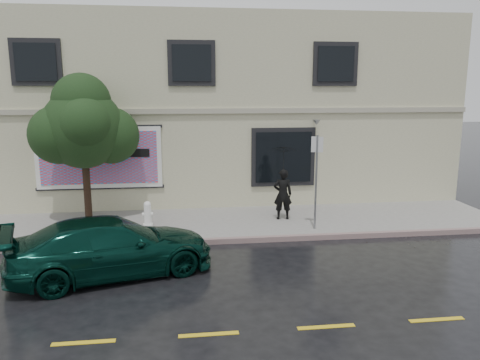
{
  "coord_description": "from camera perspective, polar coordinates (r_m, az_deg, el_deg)",
  "views": [
    {
      "loc": [
        -0.41,
        -11.27,
        4.41
      ],
      "look_at": [
        1.29,
        2.2,
        1.7
      ],
      "focal_mm": 35.0,
      "sensor_mm": 36.0,
      "label": 1
    }
  ],
  "objects": [
    {
      "name": "billboard",
      "position": [
        16.6,
        -16.82,
        2.62
      ],
      "size": [
        4.3,
        0.16,
        2.2
      ],
      "color": "white",
      "rests_on": "ground"
    },
    {
      "name": "street_tree",
      "position": [
        15.48,
        -18.57,
        5.96
      ],
      "size": [
        2.52,
        2.52,
        4.26
      ],
      "color": "#332016",
      "rests_on": "sidewalk"
    },
    {
      "name": "curb",
      "position": [
        13.5,
        -5.12,
        -7.52
      ],
      "size": [
        20.0,
        0.18,
        0.16
      ],
      "primitive_type": "cube",
      "color": "gray",
      "rests_on": "ground"
    },
    {
      "name": "building",
      "position": [
        20.29,
        -6.1,
        8.64
      ],
      "size": [
        20.0,
        8.12,
        7.0
      ],
      "color": "beige",
      "rests_on": "ground"
    },
    {
      "name": "car",
      "position": [
        11.6,
        -15.35,
        -7.85
      ],
      "size": [
        5.16,
        3.37,
        1.39
      ],
      "primitive_type": "imported",
      "rotation": [
        0.0,
        0.0,
        1.86
      ],
      "color": "black",
      "rests_on": "ground"
    },
    {
      "name": "road_marking",
      "position": [
        8.95,
        -3.83,
        -18.27
      ],
      "size": [
        19.0,
        0.12,
        0.01
      ],
      "primitive_type": "cube",
      "color": "gold",
      "rests_on": "ground"
    },
    {
      "name": "sidewalk",
      "position": [
        15.16,
        -5.37,
        -5.4
      ],
      "size": [
        20.0,
        3.5,
        0.15
      ],
      "primitive_type": "cube",
      "color": "#9C9994",
      "rests_on": "ground"
    },
    {
      "name": "umbrella",
      "position": [
        15.06,
        5.32,
        2.7
      ],
      "size": [
        1.29,
        1.29,
        0.74
      ],
      "primitive_type": "imported",
      "rotation": [
        0.0,
        0.0,
        -0.36
      ],
      "color": "black",
      "rests_on": "pedestrian"
    },
    {
      "name": "fire_hydrant",
      "position": [
        14.83,
        -11.19,
        -4.09
      ],
      "size": [
        0.33,
        0.31,
        0.79
      ],
      "rotation": [
        0.0,
        0.0,
        0.38
      ],
      "color": "white",
      "rests_on": "sidewalk"
    },
    {
      "name": "sign_pole",
      "position": [
        14.18,
        9.28,
        0.72
      ],
      "size": [
        0.34,
        0.15,
        2.87
      ],
      "rotation": [
        0.0,
        0.0,
        -0.37
      ],
      "color": "gray",
      "rests_on": "sidewalk"
    },
    {
      "name": "pedestrian",
      "position": [
        15.28,
        5.24,
        -1.75
      ],
      "size": [
        0.63,
        0.44,
        1.66
      ],
      "primitive_type": "imported",
      "rotation": [
        0.0,
        0.0,
        3.07
      ],
      "color": "black",
      "rests_on": "sidewalk"
    },
    {
      "name": "ground",
      "position": [
        12.11,
        -4.84,
        -10.13
      ],
      "size": [
        90.0,
        90.0,
        0.0
      ],
      "primitive_type": "plane",
      "color": "black",
      "rests_on": "ground"
    }
  ]
}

